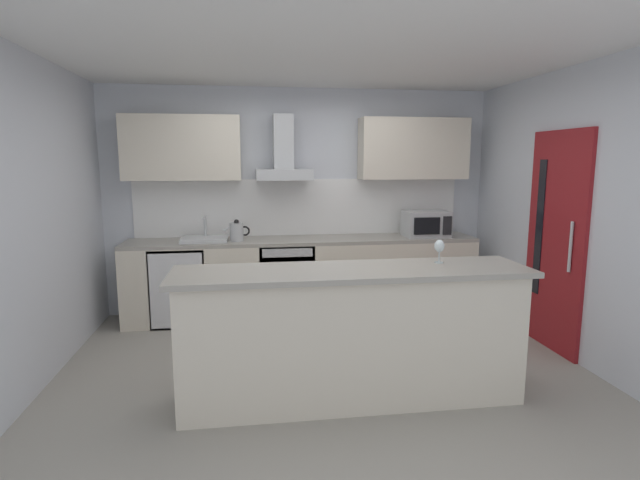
{
  "coord_description": "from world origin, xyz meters",
  "views": [
    {
      "loc": [
        -0.61,
        -4.0,
        1.77
      ],
      "look_at": [
        0.04,
        0.45,
        1.05
      ],
      "focal_mm": 27.73,
      "sensor_mm": 36.0,
      "label": 1
    }
  ],
  "objects_px": {
    "oven": "(286,278)",
    "range_hood": "(284,159)",
    "refrigerator": "(180,284)",
    "microwave": "(426,224)",
    "sink": "(205,239)",
    "wine_glass": "(439,247)",
    "kettle": "(237,232)"
  },
  "relations": [
    {
      "from": "microwave",
      "to": "wine_glass",
      "type": "relative_size",
      "value": 2.81
    },
    {
      "from": "sink",
      "to": "wine_glass",
      "type": "relative_size",
      "value": 2.81
    },
    {
      "from": "microwave",
      "to": "wine_glass",
      "type": "bearing_deg",
      "value": -107.61
    },
    {
      "from": "oven",
      "to": "refrigerator",
      "type": "relative_size",
      "value": 0.94
    },
    {
      "from": "oven",
      "to": "microwave",
      "type": "distance_m",
      "value": 1.74
    },
    {
      "from": "kettle",
      "to": "range_hood",
      "type": "height_order",
      "value": "range_hood"
    },
    {
      "from": "kettle",
      "to": "range_hood",
      "type": "xyz_separation_m",
      "value": [
        0.54,
        0.16,
        0.78
      ]
    },
    {
      "from": "refrigerator",
      "to": "range_hood",
      "type": "height_order",
      "value": "range_hood"
    },
    {
      "from": "sink",
      "to": "range_hood",
      "type": "bearing_deg",
      "value": 7.62
    },
    {
      "from": "sink",
      "to": "kettle",
      "type": "xyz_separation_m",
      "value": [
        0.35,
        -0.04,
        0.08
      ]
    },
    {
      "from": "kettle",
      "to": "range_hood",
      "type": "distance_m",
      "value": 0.96
    },
    {
      "from": "microwave",
      "to": "sink",
      "type": "relative_size",
      "value": 1.0
    },
    {
      "from": "sink",
      "to": "kettle",
      "type": "relative_size",
      "value": 1.73
    },
    {
      "from": "microwave",
      "to": "wine_glass",
      "type": "distance_m",
      "value": 2.02
    },
    {
      "from": "sink",
      "to": "wine_glass",
      "type": "distance_m",
      "value": 2.75
    },
    {
      "from": "oven",
      "to": "microwave",
      "type": "xyz_separation_m",
      "value": [
        1.63,
        -0.03,
        0.59
      ]
    },
    {
      "from": "microwave",
      "to": "sink",
      "type": "xyz_separation_m",
      "value": [
        -2.52,
        0.04,
        -0.12
      ]
    },
    {
      "from": "oven",
      "to": "sink",
      "type": "xyz_separation_m",
      "value": [
        -0.89,
        0.01,
        0.47
      ]
    },
    {
      "from": "microwave",
      "to": "sink",
      "type": "height_order",
      "value": "microwave"
    },
    {
      "from": "refrigerator",
      "to": "microwave",
      "type": "bearing_deg",
      "value": -0.51
    },
    {
      "from": "kettle",
      "to": "wine_glass",
      "type": "distance_m",
      "value": 2.48
    },
    {
      "from": "kettle",
      "to": "microwave",
      "type": "bearing_deg",
      "value": 0.15
    },
    {
      "from": "refrigerator",
      "to": "microwave",
      "type": "relative_size",
      "value": 1.7
    },
    {
      "from": "oven",
      "to": "sink",
      "type": "distance_m",
      "value": 1.0
    },
    {
      "from": "microwave",
      "to": "kettle",
      "type": "relative_size",
      "value": 1.73
    },
    {
      "from": "oven",
      "to": "range_hood",
      "type": "bearing_deg",
      "value": 90.0
    },
    {
      "from": "oven",
      "to": "wine_glass",
      "type": "relative_size",
      "value": 4.5
    },
    {
      "from": "refrigerator",
      "to": "wine_glass",
      "type": "xyz_separation_m",
      "value": [
        2.19,
        -1.95,
        0.7
      ]
    },
    {
      "from": "oven",
      "to": "sink",
      "type": "bearing_deg",
      "value": 179.29
    },
    {
      "from": "oven",
      "to": "wine_glass",
      "type": "bearing_deg",
      "value": -62.41
    },
    {
      "from": "oven",
      "to": "range_hood",
      "type": "xyz_separation_m",
      "value": [
        -0.0,
        0.13,
        1.33
      ]
    },
    {
      "from": "sink",
      "to": "kettle",
      "type": "bearing_deg",
      "value": -7.25
    }
  ]
}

